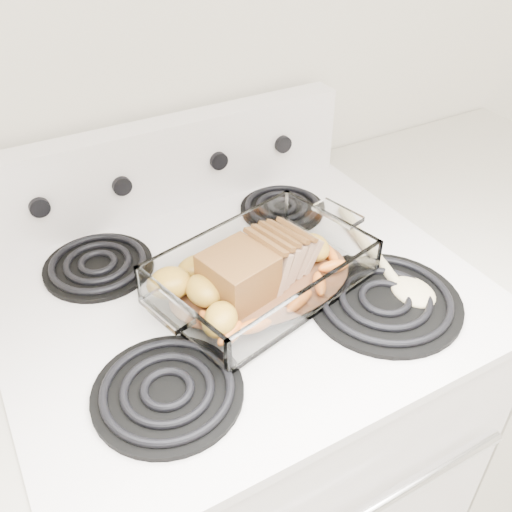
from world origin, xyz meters
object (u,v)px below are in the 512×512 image
electric_range (240,443)px  counter_right (461,340)px  baking_dish (262,277)px  pork_roast (251,267)px

electric_range → counter_right: electric_range is taller
counter_right → baking_dish: size_ratio=2.72×
baking_dish → electric_range: bearing=122.7°
baking_dish → pork_roast: (-0.02, -0.00, 0.03)m
electric_range → counter_right: size_ratio=1.20×
counter_right → pork_roast: pork_roast is taller
counter_right → baking_dish: baking_dish is taller
counter_right → pork_roast: size_ratio=4.55×
electric_range → counter_right: bearing=-0.1°
electric_range → pork_roast: (0.01, -0.03, 0.51)m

